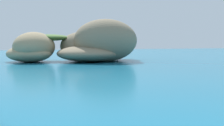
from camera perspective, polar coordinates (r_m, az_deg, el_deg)
name	(u,v)px	position (r m, az deg, el deg)	size (l,w,h in m)	color
islet_large	(100,44)	(79.07, -2.54, 3.83)	(31.12, 29.38, 11.33)	#84755B
islet_small	(34,48)	(77.40, -15.62, 2.93)	(18.85, 18.44, 7.87)	#9E8966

